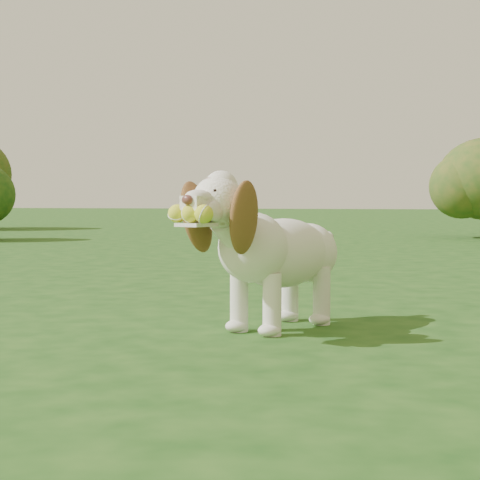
# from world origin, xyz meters

# --- Properties ---
(ground) EXTENTS (80.00, 80.00, 0.00)m
(ground) POSITION_xyz_m (0.00, 0.00, 0.00)
(ground) COLOR #163F12
(ground) RESTS_ON ground
(dog) EXTENTS (0.67, 1.02, 0.70)m
(dog) POSITION_xyz_m (0.49, 0.08, 0.37)
(dog) COLOR white
(dog) RESTS_ON ground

